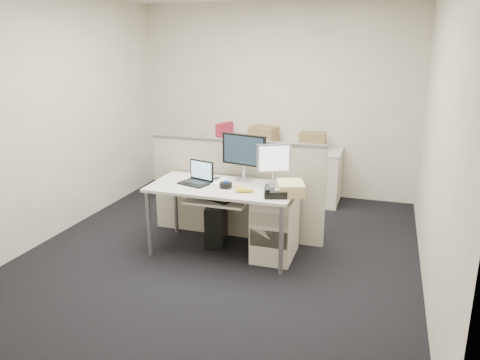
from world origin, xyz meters
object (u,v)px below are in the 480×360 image
(desk_phone, at_px, (275,193))
(monitor_main, at_px, (244,158))
(laptop, at_px, (195,173))
(desk, at_px, (223,192))

(desk_phone, bearing_deg, monitor_main, 120.05)
(monitor_main, height_order, laptop, monitor_main)
(desk_phone, bearing_deg, desk, 146.89)
(desk, bearing_deg, laptop, -176.19)
(desk, relative_size, laptop, 4.92)
(desk, bearing_deg, monitor_main, 58.80)
(desk, height_order, desk_phone, desk_phone)
(monitor_main, relative_size, desk_phone, 2.34)
(monitor_main, bearing_deg, desk, -108.58)
(desk, bearing_deg, desk_phone, -16.70)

